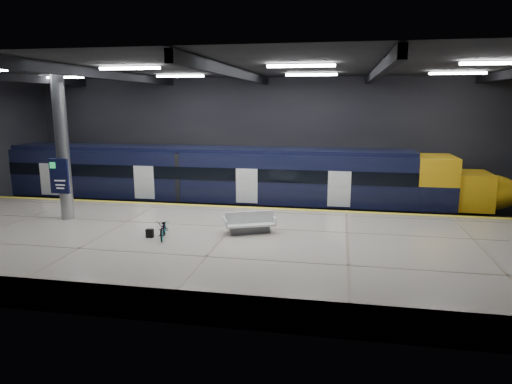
# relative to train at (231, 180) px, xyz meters

# --- Properties ---
(ground) EXTENTS (30.00, 30.00, 0.00)m
(ground) POSITION_rel_train_xyz_m (1.60, -5.50, -2.06)
(ground) COLOR black
(ground) RESTS_ON ground
(room_shell) EXTENTS (30.10, 16.10, 8.05)m
(room_shell) POSITION_rel_train_xyz_m (1.60, -5.49, 3.66)
(room_shell) COLOR black
(room_shell) RESTS_ON ground
(platform) EXTENTS (30.00, 11.00, 1.10)m
(platform) POSITION_rel_train_xyz_m (1.60, -8.00, -1.51)
(platform) COLOR beige
(platform) RESTS_ON ground
(safety_strip) EXTENTS (30.00, 0.40, 0.01)m
(safety_strip) POSITION_rel_train_xyz_m (1.60, -2.75, -0.95)
(safety_strip) COLOR yellow
(safety_strip) RESTS_ON platform
(rails) EXTENTS (30.00, 1.52, 0.16)m
(rails) POSITION_rel_train_xyz_m (1.60, 0.00, -1.98)
(rails) COLOR gray
(rails) RESTS_ON ground
(train) EXTENTS (29.40, 2.84, 3.79)m
(train) POSITION_rel_train_xyz_m (0.00, 0.00, 0.00)
(train) COLOR black
(train) RESTS_ON ground
(bench) EXTENTS (2.29, 1.63, 0.94)m
(bench) POSITION_rel_train_xyz_m (2.54, -7.31, -0.63)
(bench) COLOR #595B60
(bench) RESTS_ON platform
(bicycle) EXTENTS (0.93, 1.63, 0.81)m
(bicycle) POSITION_rel_train_xyz_m (-0.73, -8.69, -0.55)
(bicycle) COLOR #99999E
(bicycle) RESTS_ON platform
(pannier_bag) EXTENTS (0.31, 0.20, 0.35)m
(pannier_bag) POSITION_rel_train_xyz_m (-1.33, -8.69, -0.78)
(pannier_bag) COLOR black
(pannier_bag) RESTS_ON platform
(info_column) EXTENTS (0.90, 0.78, 6.90)m
(info_column) POSITION_rel_train_xyz_m (-6.40, -6.52, 2.40)
(info_column) COLOR #9EA0A5
(info_column) RESTS_ON platform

